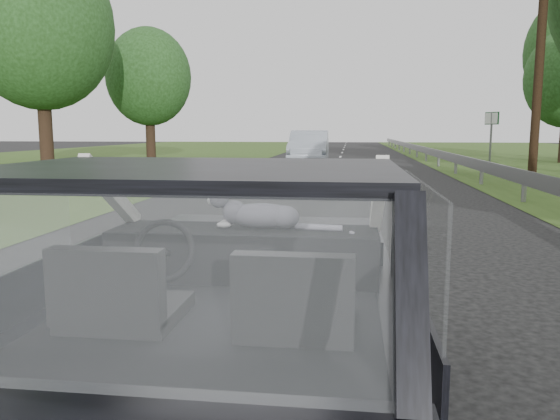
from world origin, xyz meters
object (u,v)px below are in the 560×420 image
(cat, at_px, (262,214))
(highway_sign, at_px, (491,138))
(other_car, at_px, (309,148))
(utility_pole, at_px, (541,44))
(subject_car, at_px, (221,306))

(cat, distance_m, highway_sign, 24.55)
(other_car, height_order, utility_pole, utility_pole)
(highway_sign, bearing_deg, other_car, 170.01)
(highway_sign, xyz_separation_m, utility_pole, (-0.69, -8.34, 3.01))
(highway_sign, bearing_deg, utility_pole, -118.99)
(cat, distance_m, other_car, 21.45)
(subject_car, xyz_separation_m, cat, (0.10, 0.66, 0.36))
(subject_car, height_order, utility_pole, utility_pole)
(cat, xyz_separation_m, highway_sign, (6.99, 23.53, 0.12))
(subject_car, distance_m, other_car, 22.10)
(subject_car, relative_size, other_car, 0.84)
(highway_sign, distance_m, utility_pole, 8.90)
(highway_sign, relative_size, utility_pole, 0.29)
(cat, bearing_deg, subject_car, -97.00)
(cat, xyz_separation_m, other_car, (-1.35, 21.41, -0.30))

